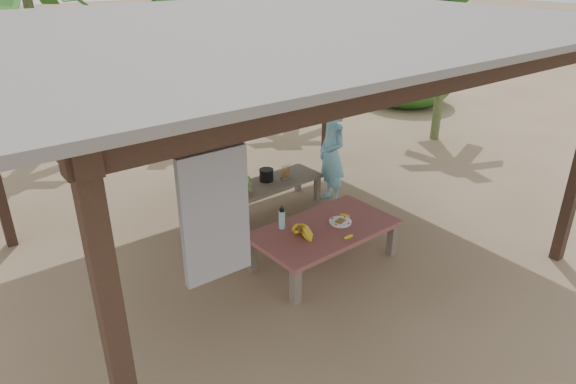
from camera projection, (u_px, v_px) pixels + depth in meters
ground at (278, 251)px, 6.82m from camera, size 80.00×80.00×0.00m
pavilion at (276, 35)px, 5.63m from camera, size 6.60×5.60×2.95m
work_table at (324, 232)px, 6.40m from camera, size 1.84×1.07×0.50m
bench at (256, 190)px, 7.62m from camera, size 2.23×0.74×0.45m
ripe_banana_bunch at (300, 232)px, 6.09m from camera, size 0.35×0.31×0.19m
plate at (340, 222)px, 6.47m from camera, size 0.29×0.29×0.04m
loose_banana_front at (349, 237)px, 6.12m from camera, size 0.18×0.07×0.04m
loose_banana_side at (345, 215)px, 6.62m from camera, size 0.13×0.14×0.04m
water_flask at (282, 219)px, 6.31m from camera, size 0.08×0.08×0.30m
green_banana_stalk at (241, 182)px, 7.38m from camera, size 0.28×0.28×0.31m
cooking_pot at (266, 175)px, 7.77m from camera, size 0.21×0.21×0.18m
skewer_rack at (286, 171)px, 7.82m from camera, size 0.18×0.09×0.24m
woman at (332, 155)px, 7.86m from camera, size 0.50×0.65×1.58m
banana_plant_ne at (290, 10)px, 11.14m from camera, size 1.80×1.80×2.94m
banana_plant_n at (170, 5)px, 10.47m from camera, size 1.80×1.80×3.12m
banana_plant_e at (449, 23)px, 9.94m from camera, size 1.80×1.80×2.85m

